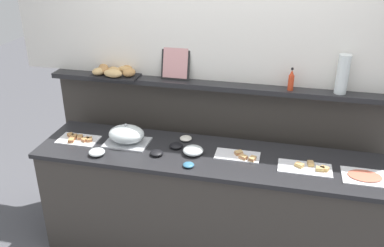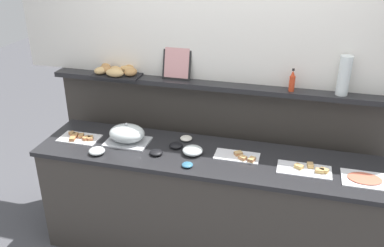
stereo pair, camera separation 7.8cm
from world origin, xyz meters
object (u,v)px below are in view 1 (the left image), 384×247
(condiment_bowl_teal, at_px, (176,146))
(hot_sauce_bottle, at_px, (291,80))
(water_carafe, at_px, (343,74))
(cold_cuts_platter, at_px, (365,177))
(condiment_bowl_red, at_px, (189,165))
(sandwich_platter_rear, at_px, (78,139))
(serving_cloche, at_px, (127,135))
(sandwich_platter_front, at_px, (239,156))
(glass_bowl_medium, at_px, (193,151))
(condiment_bowl_dark, at_px, (186,138))
(sandwich_platter_side, at_px, (307,168))
(bread_basket, at_px, (115,71))
(glass_bowl_large, at_px, (97,152))
(framed_picture, at_px, (176,63))
(condiment_bowl_cream, at_px, (157,153))

(condiment_bowl_teal, bearing_deg, hot_sauce_bottle, 22.87)
(condiment_bowl_teal, bearing_deg, water_carafe, 17.10)
(cold_cuts_platter, relative_size, condiment_bowl_teal, 2.88)
(condiment_bowl_red, relative_size, condiment_bowl_teal, 0.79)
(condiment_bowl_red, xyz_separation_m, condiment_bowl_teal, (-0.16, 0.25, 0.00))
(condiment_bowl_red, height_order, condiment_bowl_teal, condiment_bowl_teal)
(sandwich_platter_rear, distance_m, serving_cloche, 0.40)
(condiment_bowl_red, bearing_deg, sandwich_platter_rear, 168.68)
(sandwich_platter_front, height_order, glass_bowl_medium, glass_bowl_medium)
(condiment_bowl_dark, xyz_separation_m, water_carafe, (1.13, 0.23, 0.55))
(condiment_bowl_red, bearing_deg, sandwich_platter_side, 11.17)
(serving_cloche, height_order, condiment_bowl_dark, serving_cloche)
(sandwich_platter_front, relative_size, cold_cuts_platter, 1.11)
(condiment_bowl_dark, bearing_deg, cold_cuts_platter, -10.96)
(sandwich_platter_front, xyz_separation_m, glass_bowl_medium, (-0.34, -0.04, 0.02))
(hot_sauce_bottle, height_order, bread_basket, hot_sauce_bottle)
(sandwich_platter_side, bearing_deg, serving_cloche, 177.01)
(condiment_bowl_dark, bearing_deg, glass_bowl_large, -146.85)
(sandwich_platter_front, distance_m, bread_basket, 1.25)
(condiment_bowl_teal, relative_size, hot_sauce_bottle, 0.59)
(sandwich_platter_side, xyz_separation_m, glass_bowl_medium, (-0.83, 0.02, 0.02))
(sandwich_platter_front, bearing_deg, glass_bowl_medium, -173.64)
(glass_bowl_medium, xyz_separation_m, framed_picture, (-0.26, 0.47, 0.52))
(cold_cuts_platter, height_order, water_carafe, water_carafe)
(glass_bowl_medium, relative_size, bread_basket, 0.37)
(serving_cloche, bearing_deg, hot_sauce_bottle, 16.68)
(sandwich_platter_rear, bearing_deg, water_carafe, 12.16)
(condiment_bowl_teal, distance_m, condiment_bowl_dark, 0.14)
(condiment_bowl_red, distance_m, condiment_bowl_teal, 0.30)
(sandwich_platter_rear, distance_m, framed_picture, 0.99)
(condiment_bowl_red, height_order, water_carafe, water_carafe)
(glass_bowl_large, relative_size, condiment_bowl_cream, 1.21)
(cold_cuts_platter, xyz_separation_m, condiment_bowl_dark, (-1.31, 0.25, 0.01))
(sandwich_platter_front, distance_m, glass_bowl_medium, 0.34)
(sandwich_platter_side, distance_m, serving_cloche, 1.38)
(glass_bowl_large, bearing_deg, sandwich_platter_front, 11.87)
(condiment_bowl_dark, bearing_deg, bread_basket, 161.49)
(sandwich_platter_side, distance_m, glass_bowl_large, 1.53)
(sandwich_platter_side, bearing_deg, sandwich_platter_rear, 179.07)
(sandwich_platter_side, xyz_separation_m, framed_picture, (-1.08, 0.49, 0.54))
(glass_bowl_medium, height_order, condiment_bowl_teal, glass_bowl_medium)
(sandwich_platter_rear, relative_size, condiment_bowl_teal, 3.10)
(water_carafe, bearing_deg, bread_basket, -179.82)
(condiment_bowl_cream, bearing_deg, sandwich_platter_side, 2.83)
(condiment_bowl_dark, distance_m, bread_basket, 0.82)
(sandwich_platter_side, xyz_separation_m, serving_cloche, (-1.37, 0.07, 0.06))
(water_carafe, bearing_deg, cold_cuts_platter, -69.16)
(sandwich_platter_front, bearing_deg, bread_basket, 160.77)
(glass_bowl_medium, relative_size, condiment_bowl_cream, 1.53)
(glass_bowl_large, bearing_deg, framed_picture, 55.84)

